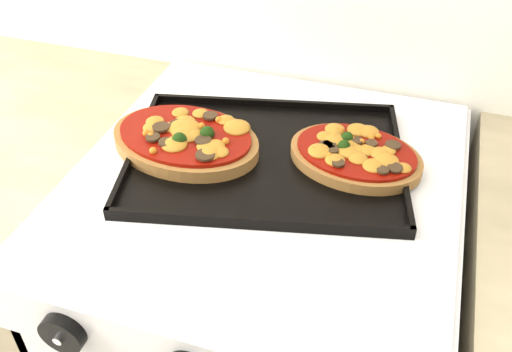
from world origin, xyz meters
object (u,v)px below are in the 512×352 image
at_px(baking_tray, 266,156).
at_px(pizza_left, 185,138).
at_px(stove, 265,343).
at_px(pizza_right, 356,154).

relative_size(baking_tray, pizza_left, 1.73).
bearing_deg(baking_tray, stove, -76.74).
relative_size(stove, pizza_left, 3.69).
xyz_separation_m(stove, pizza_right, (0.13, 0.05, 0.48)).
relative_size(stove, pizza_right, 4.37).
xyz_separation_m(pizza_left, pizza_right, (0.27, 0.04, -0.00)).
bearing_deg(pizza_left, stove, -2.52).
height_order(baking_tray, pizza_left, pizza_left).
height_order(stove, baking_tray, baking_tray).
distance_m(stove, baking_tray, 0.47).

